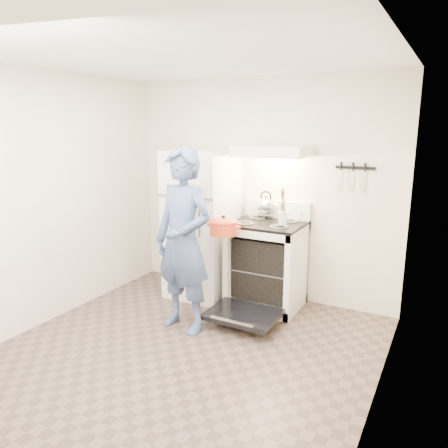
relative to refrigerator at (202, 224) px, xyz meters
The scene contains 15 objects.
floor 1.78m from the refrigerator, 68.20° to the right, with size 3.60×3.60×0.00m, color brown.
back_wall 0.79m from the refrigerator, 31.11° to the left, with size 3.20×0.02×2.50m, color beige.
refrigerator is the anchor object (origin of this frame).
stove_body 0.90m from the refrigerator, ahead, with size 0.76×0.65×0.92m, color white.
cooktop 0.81m from the refrigerator, ahead, with size 0.76×0.65×0.03m, color black.
backsplash 0.89m from the refrigerator, 20.94° to the left, with size 0.76×0.07×0.20m, color white.
oven_door 1.23m from the refrigerator, 35.13° to the right, with size 0.70×0.54×0.04m, color black.
oven_rack 0.91m from the refrigerator, ahead, with size 0.60×0.52×0.01m, color slate.
range_hood 1.19m from the refrigerator, ahead, with size 0.76×0.50×0.12m, color white.
knife_strip 1.81m from the refrigerator, 11.61° to the left, with size 0.40×0.02×0.03m, color black.
pizza_stone 0.97m from the refrigerator, ahead, with size 0.36×0.36×0.02m, color #85674E.
tea_kettle 0.77m from the refrigerator, 19.53° to the left, with size 0.25×0.21×0.30m, color silver, non-canonical shape.
utensil_jar 1.05m from the refrigerator, ahead, with size 0.09×0.09×0.13m, color silver.
person 0.93m from the refrigerator, 70.14° to the right, with size 0.65×0.43×1.78m, color navy.
dutch_oven 0.73m from the refrigerator, 41.39° to the right, with size 0.35×0.28×0.23m, color red, non-canonical shape.
Camera 1 is at (1.97, -2.78, 1.99)m, focal length 35.00 mm.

